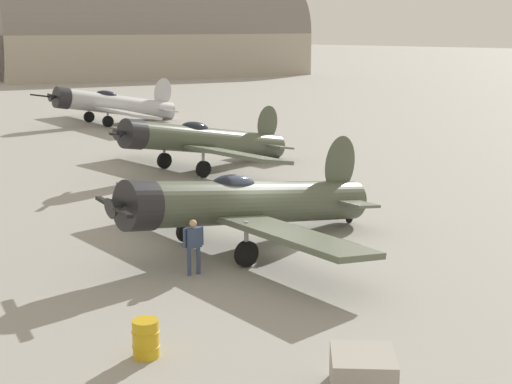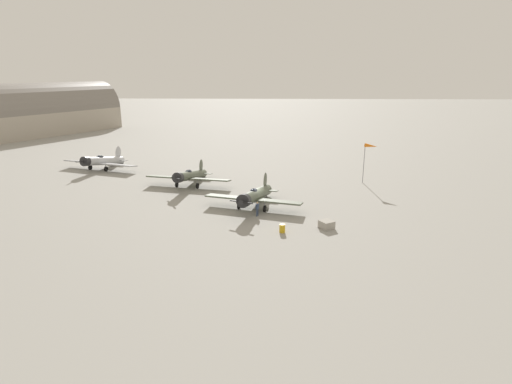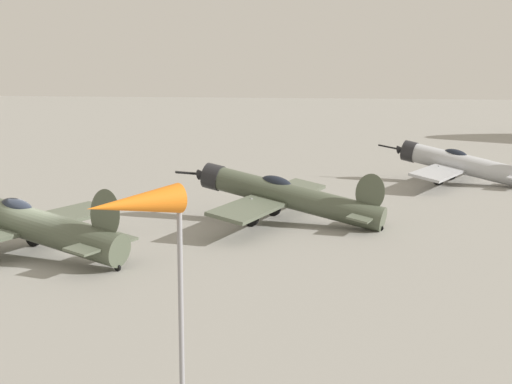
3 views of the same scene
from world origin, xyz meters
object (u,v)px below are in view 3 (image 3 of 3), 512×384
airplane_foreground (25,223)px  airplane_far_line (460,164)px  windsock_mast (139,216)px  airplane_mid_apron (284,196)px

airplane_foreground → airplane_far_line: airplane_foreground is taller
airplane_foreground → windsock_mast: bearing=141.5°
airplane_foreground → windsock_mast: 20.14m
airplane_foreground → airplane_far_line: (-19.34, -26.17, -0.11)m
airplane_mid_apron → windsock_mast: bearing=105.4°
airplane_foreground → airplane_mid_apron: bearing=-119.0°
airplane_mid_apron → airplane_far_line: airplane_far_line is taller
airplane_far_line → windsock_mast: bearing=97.7°
airplane_foreground → airplane_mid_apron: 13.53m
windsock_mast → airplane_mid_apron: bearing=-85.6°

